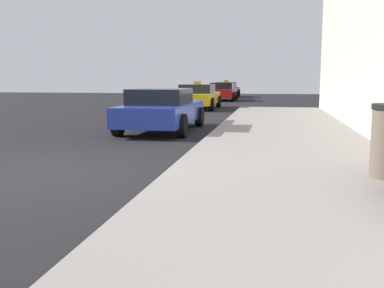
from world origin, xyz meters
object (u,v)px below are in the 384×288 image
car_black (227,89)px  car_red (223,91)px  car_blue (162,110)px  car_yellow (198,96)px

car_black → car_red: bearing=-86.7°
car_blue → car_red: size_ratio=1.03×
car_blue → car_yellow: (-0.57, 9.94, 0.00)m
car_yellow → car_red: bearing=88.3°
car_yellow → car_red: (0.27, 9.11, -0.00)m
car_red → car_black: (-0.34, 6.03, 0.00)m
car_blue → car_black: bearing=91.5°
car_blue → car_red: (-0.31, 19.05, -0.00)m
car_yellow → car_red: size_ratio=1.03×
car_blue → car_black: car_black is taller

